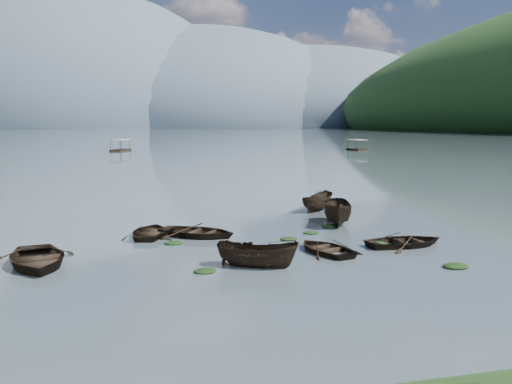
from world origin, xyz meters
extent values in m
plane|color=#48565A|center=(0.00, 0.00, 0.00)|extent=(2400.00, 2400.00, 0.00)
ellipsoid|color=#475666|center=(-60.00, 900.00, 0.00)|extent=(520.00, 520.00, 340.00)
ellipsoid|color=#475666|center=(140.00, 900.00, 0.00)|extent=(520.00, 520.00, 260.00)
ellipsoid|color=#475666|center=(320.00, 900.00, 0.00)|extent=(520.00, 520.00, 220.00)
imported|color=black|center=(-12.22, 3.90, 0.00)|extent=(4.41, 5.61, 1.05)
imported|color=black|center=(-6.79, 9.57, 0.00)|extent=(3.79, 4.62, 0.84)
imported|color=black|center=(-2.76, 1.17, 0.00)|extent=(3.95, 3.03, 1.44)
imported|color=black|center=(1.26, 3.17, 0.00)|extent=(3.52, 4.34, 0.79)
imported|color=black|center=(5.78, 3.47, 0.00)|extent=(4.44, 3.31, 0.88)
imported|color=black|center=(4.88, 10.23, 0.00)|extent=(3.36, 4.98, 1.80)
imported|color=black|center=(-4.28, 8.65, 0.00)|extent=(5.51, 5.24, 0.93)
imported|color=black|center=(5.63, 15.98, 0.00)|extent=(3.80, 3.84, 1.52)
ellipsoid|color=black|center=(-5.14, 0.93, 0.00)|extent=(0.98, 0.80, 0.21)
ellipsoid|color=black|center=(-2.63, 5.73, 0.00)|extent=(1.00, 0.80, 0.22)
ellipsoid|color=black|center=(5.70, -1.09, 0.00)|extent=(1.17, 0.93, 0.25)
ellipsoid|color=black|center=(0.41, 6.51, 0.00)|extent=(0.95, 0.81, 0.21)
ellipsoid|color=black|center=(4.44, 4.09, 0.00)|extent=(1.15, 0.91, 0.24)
ellipsoid|color=black|center=(-5.79, 7.04, 0.00)|extent=(1.00, 0.80, 0.21)
ellipsoid|color=black|center=(2.22, 7.88, 0.00)|extent=(0.96, 0.80, 0.20)
ellipsoid|color=black|center=(4.11, 9.50, 0.00)|extent=(1.16, 0.93, 0.25)
camera|label=1|loc=(-8.99, -22.60, 6.33)|focal=40.00mm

